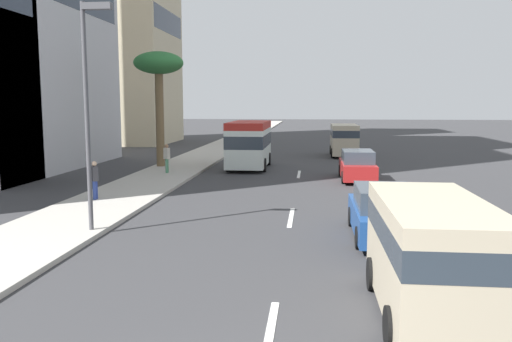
{
  "coord_description": "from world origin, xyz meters",
  "views": [
    {
      "loc": [
        -5.32,
        -0.69,
        4.09
      ],
      "look_at": [
        16.56,
        1.62,
        1.25
      ],
      "focal_mm": 36.9,
      "sensor_mm": 36.0,
      "label": 1
    }
  ],
  "objects_px": {
    "van_third": "(344,138)",
    "street_lamp": "(89,92)",
    "palm_tree": "(159,69)",
    "minibus_second": "(249,143)",
    "car_fifth": "(384,213)",
    "pedestrian_near_lamp": "(95,179)",
    "pedestrian_by_tree": "(167,157)",
    "car_fourth": "(357,166)",
    "van_lead": "(432,251)"
  },
  "relations": [
    {
      "from": "palm_tree",
      "to": "pedestrian_near_lamp",
      "type": "bearing_deg",
      "value": -176.98
    },
    {
      "from": "minibus_second",
      "to": "van_third",
      "type": "bearing_deg",
      "value": 142.44
    },
    {
      "from": "palm_tree",
      "to": "street_lamp",
      "type": "bearing_deg",
      "value": -170.73
    },
    {
      "from": "van_third",
      "to": "car_fourth",
      "type": "relative_size",
      "value": 1.07
    },
    {
      "from": "van_lead",
      "to": "palm_tree",
      "type": "xyz_separation_m",
      "value": [
        22.17,
        11.75,
        4.88
      ]
    },
    {
      "from": "pedestrian_near_lamp",
      "to": "pedestrian_by_tree",
      "type": "xyz_separation_m",
      "value": [
        8.49,
        -0.66,
        0.03
      ]
    },
    {
      "from": "van_lead",
      "to": "palm_tree",
      "type": "bearing_deg",
      "value": 27.93
    },
    {
      "from": "pedestrian_near_lamp",
      "to": "pedestrian_by_tree",
      "type": "bearing_deg",
      "value": -42.46
    },
    {
      "from": "van_third",
      "to": "car_fourth",
      "type": "height_order",
      "value": "van_third"
    },
    {
      "from": "minibus_second",
      "to": "palm_tree",
      "type": "relative_size",
      "value": 0.85
    },
    {
      "from": "car_fourth",
      "to": "pedestrian_near_lamp",
      "type": "height_order",
      "value": "pedestrian_near_lamp"
    },
    {
      "from": "van_lead",
      "to": "car_fourth",
      "type": "bearing_deg",
      "value": -0.48
    },
    {
      "from": "car_fourth",
      "to": "pedestrian_near_lamp",
      "type": "distance_m",
      "value": 13.7
    },
    {
      "from": "minibus_second",
      "to": "car_fifth",
      "type": "height_order",
      "value": "minibus_second"
    },
    {
      "from": "car_fifth",
      "to": "street_lamp",
      "type": "xyz_separation_m",
      "value": [
        -0.53,
        8.96,
        3.67
      ]
    },
    {
      "from": "pedestrian_near_lamp",
      "to": "palm_tree",
      "type": "distance_m",
      "value": 12.73
    },
    {
      "from": "van_lead",
      "to": "minibus_second",
      "type": "bearing_deg",
      "value": 15.18
    },
    {
      "from": "car_fifth",
      "to": "pedestrian_by_tree",
      "type": "relative_size",
      "value": 2.76
    },
    {
      "from": "minibus_second",
      "to": "palm_tree",
      "type": "distance_m",
      "value": 7.22
    },
    {
      "from": "palm_tree",
      "to": "street_lamp",
      "type": "xyz_separation_m",
      "value": [
        -16.66,
        -2.72,
        -1.76
      ]
    },
    {
      "from": "minibus_second",
      "to": "pedestrian_near_lamp",
      "type": "relative_size",
      "value": 3.79
    },
    {
      "from": "street_lamp",
      "to": "palm_tree",
      "type": "bearing_deg",
      "value": 9.27
    },
    {
      "from": "pedestrian_near_lamp",
      "to": "palm_tree",
      "type": "xyz_separation_m",
      "value": [
        11.61,
        0.61,
        5.17
      ]
    },
    {
      "from": "van_lead",
      "to": "van_third",
      "type": "relative_size",
      "value": 0.95
    },
    {
      "from": "car_fifth",
      "to": "street_lamp",
      "type": "bearing_deg",
      "value": 93.41
    },
    {
      "from": "van_third",
      "to": "pedestrian_near_lamp",
      "type": "height_order",
      "value": "van_third"
    },
    {
      "from": "car_fourth",
      "to": "pedestrian_near_lamp",
      "type": "relative_size",
      "value": 2.91
    },
    {
      "from": "van_third",
      "to": "car_fifth",
      "type": "relative_size",
      "value": 1.09
    },
    {
      "from": "palm_tree",
      "to": "street_lamp",
      "type": "distance_m",
      "value": 16.97
    },
    {
      "from": "pedestrian_by_tree",
      "to": "street_lamp",
      "type": "bearing_deg",
      "value": 126.25
    },
    {
      "from": "pedestrian_by_tree",
      "to": "palm_tree",
      "type": "distance_m",
      "value": 6.15
    },
    {
      "from": "pedestrian_by_tree",
      "to": "palm_tree",
      "type": "xyz_separation_m",
      "value": [
        3.13,
        1.28,
        5.14
      ]
    },
    {
      "from": "pedestrian_near_lamp",
      "to": "street_lamp",
      "type": "bearing_deg",
      "value": 164.67
    },
    {
      "from": "van_third",
      "to": "car_fourth",
      "type": "distance_m",
      "value": 12.9
    },
    {
      "from": "van_third",
      "to": "street_lamp",
      "type": "bearing_deg",
      "value": 160.19
    },
    {
      "from": "van_lead",
      "to": "pedestrian_near_lamp",
      "type": "bearing_deg",
      "value": 46.53
    },
    {
      "from": "minibus_second",
      "to": "car_fourth",
      "type": "height_order",
      "value": "minibus_second"
    },
    {
      "from": "van_third",
      "to": "palm_tree",
      "type": "bearing_deg",
      "value": 127.01
    },
    {
      "from": "pedestrian_near_lamp",
      "to": "pedestrian_by_tree",
      "type": "relative_size",
      "value": 0.97
    },
    {
      "from": "car_fourth",
      "to": "street_lamp",
      "type": "distance_m",
      "value": 16.17
    },
    {
      "from": "car_fifth",
      "to": "minibus_second",
      "type": "bearing_deg",
      "value": 20.04
    },
    {
      "from": "minibus_second",
      "to": "street_lamp",
      "type": "height_order",
      "value": "street_lamp"
    },
    {
      "from": "street_lamp",
      "to": "pedestrian_near_lamp",
      "type": "bearing_deg",
      "value": 22.65
    },
    {
      "from": "pedestrian_by_tree",
      "to": "street_lamp",
      "type": "distance_m",
      "value": 14.02
    },
    {
      "from": "car_fourth",
      "to": "car_fifth",
      "type": "distance_m",
      "value": 12.27
    },
    {
      "from": "van_lead",
      "to": "car_fourth",
      "type": "xyz_separation_m",
      "value": [
        18.31,
        -0.15,
        -0.54
      ]
    },
    {
      "from": "minibus_second",
      "to": "car_fourth",
      "type": "relative_size",
      "value": 1.3
    },
    {
      "from": "palm_tree",
      "to": "van_third",
      "type": "bearing_deg",
      "value": -52.99
    },
    {
      "from": "car_fourth",
      "to": "street_lamp",
      "type": "bearing_deg",
      "value": 144.33
    },
    {
      "from": "car_fifth",
      "to": "pedestrian_near_lamp",
      "type": "bearing_deg",
      "value": 67.82
    }
  ]
}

